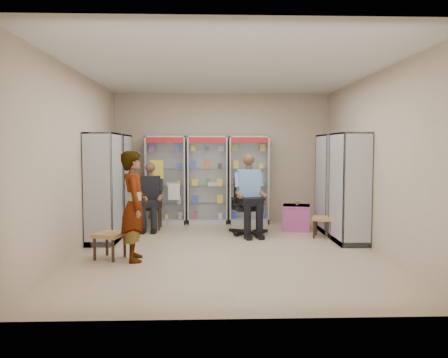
{
  "coord_description": "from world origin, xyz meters",
  "views": [
    {
      "loc": [
        -0.3,
        -7.28,
        1.72
      ],
      "look_at": [
        -0.04,
        0.7,
        1.16
      ],
      "focal_mm": 35.0,
      "sensor_mm": 36.0,
      "label": 1
    }
  ],
  "objects_px": {
    "woven_stool_a": "(323,227)",
    "standing_man": "(134,206)",
    "office_chair": "(248,205)",
    "cabinet_right_near": "(349,188)",
    "pink_trunk": "(296,218)",
    "wooden_chair": "(151,207)",
    "seated_shopkeeper": "(248,197)",
    "cabinet_back_right": "(249,180)",
    "woven_stool_b": "(110,246)",
    "cabinet_left_near": "(104,188)",
    "cabinet_back_mid": "(207,180)",
    "cabinet_left_far": "(117,183)",
    "cabinet_back_left": "(166,180)",
    "cabinet_right_far": "(332,183)"
  },
  "relations": [
    {
      "from": "cabinet_back_right",
      "to": "woven_stool_b",
      "type": "height_order",
      "value": "cabinet_back_right"
    },
    {
      "from": "pink_trunk",
      "to": "wooden_chair",
      "type": "bearing_deg",
      "value": 175.85
    },
    {
      "from": "wooden_chair",
      "to": "pink_trunk",
      "type": "bearing_deg",
      "value": -4.15
    },
    {
      "from": "woven_stool_b",
      "to": "seated_shopkeeper",
      "type": "bearing_deg",
      "value": 38.69
    },
    {
      "from": "cabinet_back_mid",
      "to": "wooden_chair",
      "type": "relative_size",
      "value": 2.13
    },
    {
      "from": "office_chair",
      "to": "seated_shopkeeper",
      "type": "distance_m",
      "value": 0.17
    },
    {
      "from": "wooden_chair",
      "to": "standing_man",
      "type": "xyz_separation_m",
      "value": [
        0.1,
        -2.63,
        0.37
      ]
    },
    {
      "from": "cabinet_right_near",
      "to": "woven_stool_a",
      "type": "relative_size",
      "value": 5.02
    },
    {
      "from": "cabinet_left_near",
      "to": "cabinet_right_near",
      "type": "bearing_deg",
      "value": 87.43
    },
    {
      "from": "cabinet_left_near",
      "to": "woven_stool_b",
      "type": "bearing_deg",
      "value": 16.85
    },
    {
      "from": "cabinet_right_far",
      "to": "woven_stool_b",
      "type": "xyz_separation_m",
      "value": [
        -4.09,
        -2.12,
        -0.8
      ]
    },
    {
      "from": "office_chair",
      "to": "seated_shopkeeper",
      "type": "bearing_deg",
      "value": -99.04
    },
    {
      "from": "office_chair",
      "to": "pink_trunk",
      "type": "bearing_deg",
      "value": 10.85
    },
    {
      "from": "woven_stool_a",
      "to": "cabinet_right_far",
      "type": "bearing_deg",
      "value": 61.11
    },
    {
      "from": "cabinet_right_near",
      "to": "pink_trunk",
      "type": "relative_size",
      "value": 3.64
    },
    {
      "from": "seated_shopkeeper",
      "to": "cabinet_back_mid",
      "type": "bearing_deg",
      "value": 111.55
    },
    {
      "from": "cabinet_right_near",
      "to": "cabinet_back_right",
      "type": "bearing_deg",
      "value": 36.16
    },
    {
      "from": "cabinet_right_far",
      "to": "seated_shopkeeper",
      "type": "distance_m",
      "value": 1.8
    },
    {
      "from": "woven_stool_a",
      "to": "cabinet_right_near",
      "type": "bearing_deg",
      "value": -56.67
    },
    {
      "from": "cabinet_left_near",
      "to": "standing_man",
      "type": "bearing_deg",
      "value": 30.21
    },
    {
      "from": "cabinet_back_left",
      "to": "woven_stool_b",
      "type": "relative_size",
      "value": 4.88
    },
    {
      "from": "pink_trunk",
      "to": "woven_stool_a",
      "type": "distance_m",
      "value": 0.86
    },
    {
      "from": "cabinet_left_far",
      "to": "cabinet_left_near",
      "type": "distance_m",
      "value": 1.1
    },
    {
      "from": "cabinet_back_mid",
      "to": "seated_shopkeeper",
      "type": "height_order",
      "value": "cabinet_back_mid"
    },
    {
      "from": "cabinet_left_near",
      "to": "cabinet_back_mid",
      "type": "bearing_deg",
      "value": 137.2
    },
    {
      "from": "wooden_chair",
      "to": "seated_shopkeeper",
      "type": "distance_m",
      "value": 2.14
    },
    {
      "from": "office_chair",
      "to": "standing_man",
      "type": "distance_m",
      "value": 2.8
    },
    {
      "from": "woven_stool_a",
      "to": "woven_stool_b",
      "type": "height_order",
      "value": "woven_stool_b"
    },
    {
      "from": "cabinet_back_left",
      "to": "office_chair",
      "type": "distance_m",
      "value": 2.25
    },
    {
      "from": "seated_shopkeeper",
      "to": "standing_man",
      "type": "distance_m",
      "value": 2.76
    },
    {
      "from": "cabinet_back_left",
      "to": "cabinet_back_mid",
      "type": "xyz_separation_m",
      "value": [
        0.95,
        0.0,
        0.0
      ]
    },
    {
      "from": "cabinet_right_far",
      "to": "office_chair",
      "type": "height_order",
      "value": "cabinet_right_far"
    },
    {
      "from": "cabinet_right_far",
      "to": "cabinet_left_near",
      "type": "bearing_deg",
      "value": 101.41
    },
    {
      "from": "office_chair",
      "to": "standing_man",
      "type": "height_order",
      "value": "standing_man"
    },
    {
      "from": "cabinet_back_left",
      "to": "woven_stool_a",
      "type": "bearing_deg",
      "value": -28.37
    },
    {
      "from": "office_chair",
      "to": "cabinet_right_far",
      "type": "bearing_deg",
      "value": -2.33
    },
    {
      "from": "cabinet_left_near",
      "to": "seated_shopkeeper",
      "type": "height_order",
      "value": "cabinet_left_near"
    },
    {
      "from": "cabinet_right_near",
      "to": "pink_trunk",
      "type": "bearing_deg",
      "value": 28.75
    },
    {
      "from": "pink_trunk",
      "to": "cabinet_back_left",
      "type": "bearing_deg",
      "value": 161.38
    },
    {
      "from": "cabinet_back_right",
      "to": "seated_shopkeeper",
      "type": "height_order",
      "value": "cabinet_back_right"
    },
    {
      "from": "cabinet_left_near",
      "to": "woven_stool_a",
      "type": "relative_size",
      "value": 5.02
    },
    {
      "from": "cabinet_back_mid",
      "to": "cabinet_right_near",
      "type": "bearing_deg",
      "value": -40.84
    },
    {
      "from": "woven_stool_a",
      "to": "standing_man",
      "type": "bearing_deg",
      "value": -154.01
    },
    {
      "from": "woven_stool_a",
      "to": "standing_man",
      "type": "relative_size",
      "value": 0.24
    },
    {
      "from": "woven_stool_a",
      "to": "cabinet_left_far",
      "type": "bearing_deg",
      "value": 169.06
    },
    {
      "from": "cabinet_right_near",
      "to": "standing_man",
      "type": "bearing_deg",
      "value": 107.1
    },
    {
      "from": "woven_stool_b",
      "to": "wooden_chair",
      "type": "bearing_deg",
      "value": 83.0
    },
    {
      "from": "seated_shopkeeper",
      "to": "wooden_chair",
      "type": "bearing_deg",
      "value": 152.95
    },
    {
      "from": "cabinet_left_near",
      "to": "pink_trunk",
      "type": "height_order",
      "value": "cabinet_left_near"
    },
    {
      "from": "cabinet_back_right",
      "to": "pink_trunk",
      "type": "height_order",
      "value": "cabinet_back_right"
    }
  ]
}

